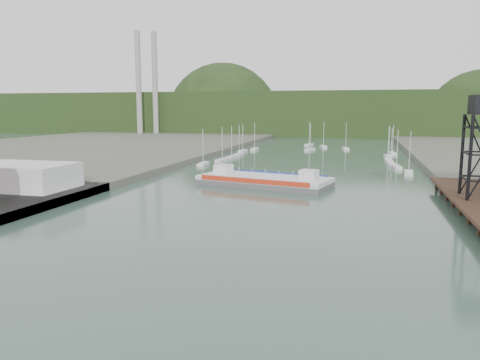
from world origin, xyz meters
The scene contains 5 objects.
white_shed centered at (-44.00, 50.00, 3.85)m, with size 18.00×12.00×4.50m, color silver.
marina_sailboats centered at (0.08, 138.46, 0.35)m, with size 57.71×92.65×0.90m.
smokestacks centered at (-106.00, 232.50, 30.00)m, with size 11.20×8.20×60.00m.
distant_hills centered at (-3.98, 301.35, 10.38)m, with size 500.00×120.00×80.00m.
chain_ferry centered at (-3.53, 73.51, 1.13)m, with size 29.15×16.97×3.94m.
Camera 1 is at (15.95, -21.82, 16.06)m, focal length 35.00 mm.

